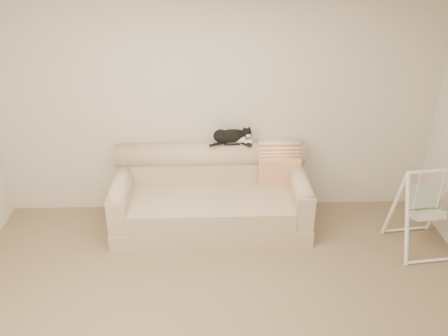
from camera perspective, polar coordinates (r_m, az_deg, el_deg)
name	(u,v)px	position (r m, az deg, el deg)	size (l,w,h in m)	color
ground_plane	(224,324)	(4.64, -0.02, -17.37)	(5.00, 5.00, 0.00)	brown
room_shell	(224,172)	(3.72, -0.02, -0.51)	(5.04, 4.04, 2.60)	beige
sofa	(211,196)	(5.70, -1.51, -3.27)	(2.20, 0.93, 0.90)	tan
remote_a	(232,143)	(5.65, 0.91, 2.82)	(0.18, 0.06, 0.03)	black
remote_b	(245,144)	(5.66, 2.47, 2.81)	(0.15, 0.16, 0.02)	black
tuxedo_cat	(231,136)	(5.63, 0.83, 3.68)	(0.50, 0.26, 0.20)	black
throw_blanket	(278,157)	(5.78, 6.22, 1.23)	(0.47, 0.38, 0.58)	#D15E33
baby_swing	(424,209)	(5.66, 21.93, -4.35)	(0.64, 0.67, 0.95)	white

